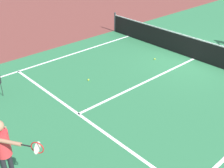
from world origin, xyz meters
TOP-DOWN VIEW (x-y plane):
  - ground_plane at (0.00, 0.00)m, footprint 60.00×60.00m
  - court_surface_inbounds at (0.00, 0.00)m, footprint 10.62×24.40m
  - line_sideline_left at (-4.11, -5.95)m, footprint 0.10×11.89m
  - line_service_near at (0.00, -6.40)m, footprint 8.22×0.10m
  - line_center_service at (0.00, -3.20)m, footprint 0.10×6.40m
  - net at (0.00, 0.00)m, footprint 10.49×0.09m
  - player_near at (1.23, -9.17)m, footprint 1.17×0.64m
  - tennis_ball_near_net at (-1.12, -1.37)m, footprint 0.07×0.07m
  - tennis_ball_mid_court at (-1.55, -4.77)m, footprint 0.07×0.07m

SIDE VIEW (x-z plane):
  - ground_plane at x=0.00m, z-range 0.00..0.00m
  - court_surface_inbounds at x=0.00m, z-range 0.00..0.00m
  - line_sideline_left at x=-4.11m, z-range 0.00..0.01m
  - line_service_near at x=0.00m, z-range 0.00..0.01m
  - line_center_service at x=0.00m, z-range 0.00..0.01m
  - tennis_ball_near_net at x=-1.12m, z-range 0.00..0.07m
  - tennis_ball_mid_court at x=-1.55m, z-range 0.00..0.07m
  - net at x=0.00m, z-range -0.04..1.03m
  - player_near at x=1.23m, z-range 0.22..1.98m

